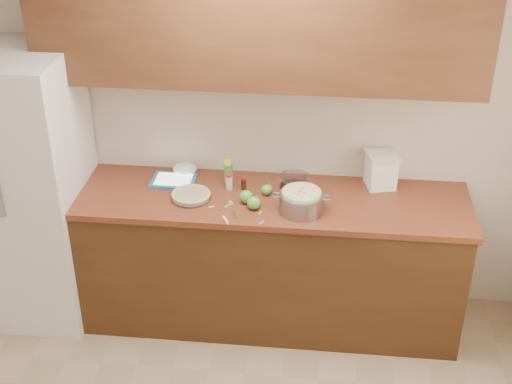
# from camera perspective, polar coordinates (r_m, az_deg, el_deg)

# --- Properties ---
(room_shell) EXTENTS (3.60, 3.60, 3.60)m
(room_shell) POSITION_cam_1_polar(r_m,az_deg,el_deg) (2.95, -3.24, -8.20)
(room_shell) COLOR tan
(room_shell) RESTS_ON ground
(counter_run) EXTENTS (2.64, 0.68, 0.92)m
(counter_run) POSITION_cam_1_polar(r_m,az_deg,el_deg) (4.63, -0.09, -5.28)
(counter_run) COLOR #472914
(counter_run) RESTS_ON ground
(upper_cabinets) EXTENTS (2.60, 0.34, 0.70)m
(upper_cabinets) POSITION_cam_1_polar(r_m,az_deg,el_deg) (4.12, 0.13, 13.26)
(upper_cabinets) COLOR brown
(upper_cabinets) RESTS_ON room_shell
(fridge) EXTENTS (0.70, 0.70, 1.80)m
(fridge) POSITION_cam_1_polar(r_m,az_deg,el_deg) (4.72, -17.79, 0.18)
(fridge) COLOR white
(fridge) RESTS_ON ground
(pie) EXTENTS (0.25, 0.25, 0.04)m
(pie) POSITION_cam_1_polar(r_m,az_deg,el_deg) (4.37, -5.22, -0.29)
(pie) COLOR silver
(pie) RESTS_ON counter_run
(colander) EXTENTS (0.36, 0.27, 0.13)m
(colander) POSITION_cam_1_polar(r_m,az_deg,el_deg) (4.21, 3.64, -0.76)
(colander) COLOR gray
(colander) RESTS_ON counter_run
(flour_canister) EXTENTS (0.22, 0.22, 0.22)m
(flour_canister) POSITION_cam_1_polar(r_m,az_deg,el_deg) (4.51, 9.97, 1.76)
(flour_canister) COLOR white
(flour_canister) RESTS_ON counter_run
(tablet) EXTENTS (0.28, 0.21, 0.02)m
(tablet) POSITION_cam_1_polar(r_m,az_deg,el_deg) (4.57, -6.61, 0.92)
(tablet) COLOR teal
(tablet) RESTS_ON counter_run
(paring_knife) EXTENTS (0.10, 0.16, 0.02)m
(paring_knife) POSITION_cam_1_polar(r_m,az_deg,el_deg) (4.14, -2.34, -2.18)
(paring_knife) COLOR gray
(paring_knife) RESTS_ON counter_run
(lemon_bottle) EXTENTS (0.06, 0.06, 0.16)m
(lemon_bottle) POSITION_cam_1_polar(r_m,az_deg,el_deg) (4.51, -2.25, 1.63)
(lemon_bottle) COLOR #4C8C38
(lemon_bottle) RESTS_ON counter_run
(cinnamon_shaker) EXTENTS (0.04, 0.04, 0.10)m
(cinnamon_shaker) POSITION_cam_1_polar(r_m,az_deg,el_deg) (4.44, -2.16, 0.81)
(cinnamon_shaker) COLOR beige
(cinnamon_shaker) RESTS_ON counter_run
(vanilla_bottle) EXTENTS (0.03, 0.03, 0.09)m
(vanilla_bottle) POSITION_cam_1_polar(r_m,az_deg,el_deg) (4.44, -1.00, 0.67)
(vanilla_bottle) COLOR black
(vanilla_bottle) RESTS_ON counter_run
(mixing_bowl) EXTENTS (0.20, 0.20, 0.08)m
(mixing_bowl) POSITION_cam_1_polar(r_m,az_deg,el_deg) (4.48, 3.12, 0.92)
(mixing_bowl) COLOR silver
(mixing_bowl) RESTS_ON counter_run
(paper_towel) EXTENTS (0.18, 0.16, 0.07)m
(paper_towel) POSITION_cam_1_polar(r_m,az_deg,el_deg) (4.65, -5.71, 1.86)
(paper_towel) COLOR white
(paper_towel) RESTS_ON counter_run
(apple_left) EXTENTS (0.08, 0.08, 0.09)m
(apple_left) POSITION_cam_1_polar(r_m,az_deg,el_deg) (4.30, -0.79, -0.38)
(apple_left) COLOR #5AAC3B
(apple_left) RESTS_ON counter_run
(apple_center) EXTENTS (0.07, 0.07, 0.08)m
(apple_center) POSITION_cam_1_polar(r_m,az_deg,el_deg) (4.38, 0.87, 0.18)
(apple_center) COLOR #5AAC3B
(apple_center) RESTS_ON counter_run
(apple_front) EXTENTS (0.08, 0.08, 0.10)m
(apple_front) POSITION_cam_1_polar(r_m,az_deg,el_deg) (4.23, -0.18, -0.86)
(apple_front) COLOR #5AAC3B
(apple_front) RESTS_ON counter_run
(peel_a) EXTENTS (0.02, 0.03, 0.00)m
(peel_a) POSITION_cam_1_polar(r_m,az_deg,el_deg) (4.21, 0.34, -1.68)
(peel_a) COLOR #8BB859
(peel_a) RESTS_ON counter_run
(peel_b) EXTENTS (0.04, 0.03, 0.00)m
(peel_b) POSITION_cam_1_polar(r_m,az_deg,el_deg) (4.28, -3.59, -1.19)
(peel_b) COLOR #8BB859
(peel_b) RESTS_ON counter_run
(peel_c) EXTENTS (0.04, 0.04, 0.00)m
(peel_c) POSITION_cam_1_polar(r_m,az_deg,el_deg) (4.22, 2.31, -1.61)
(peel_c) COLOR #8BB859
(peel_c) RESTS_ON counter_run
(peel_d) EXTENTS (0.04, 0.05, 0.00)m
(peel_d) POSITION_cam_1_polar(r_m,az_deg,el_deg) (4.32, -2.02, -0.86)
(peel_d) COLOR #8BB859
(peel_d) RESTS_ON counter_run
(peel_e) EXTENTS (0.03, 0.04, 0.00)m
(peel_e) POSITION_cam_1_polar(r_m,az_deg,el_deg) (4.12, 0.44, -2.46)
(peel_e) COLOR #8BB859
(peel_e) RESTS_ON counter_run
(peel_f) EXTENTS (0.03, 0.04, 0.00)m
(peel_f) POSITION_cam_1_polar(r_m,az_deg,el_deg) (4.29, -2.31, -1.11)
(peel_f) COLOR #8BB859
(peel_f) RESTS_ON counter_run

